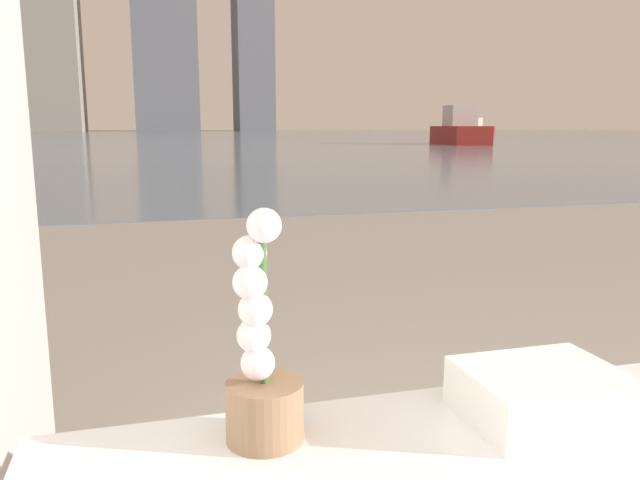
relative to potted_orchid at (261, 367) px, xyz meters
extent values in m
cylinder|color=#8C6B4C|center=(0.00, 0.00, -0.07)|extent=(0.11, 0.11, 0.09)
cylinder|color=#38662D|center=(0.00, 0.00, 0.09)|extent=(0.01, 0.01, 0.23)
sphere|color=silver|center=(0.01, 0.00, 0.21)|extent=(0.05, 0.05, 0.05)
sphere|color=silver|center=(-0.01, 0.01, 0.17)|extent=(0.05, 0.05, 0.05)
sphere|color=silver|center=(-0.01, 0.00, 0.13)|extent=(0.05, 0.05, 0.05)
sphere|color=silver|center=(-0.01, 0.00, 0.09)|extent=(0.05, 0.05, 0.05)
sphere|color=silver|center=(-0.01, 0.00, 0.05)|extent=(0.05, 0.05, 0.05)
sphere|color=silver|center=(-0.01, -0.01, 0.01)|extent=(0.05, 0.05, 0.05)
cube|color=white|center=(0.44, -0.05, -0.09)|extent=(0.24, 0.19, 0.04)
cube|color=white|center=(0.44, -0.05, -0.05)|extent=(0.24, 0.19, 0.04)
cube|color=slate|center=(0.56, 61.05, -0.68)|extent=(180.00, 110.00, 0.01)
cube|color=maroon|center=(39.41, 70.45, -0.22)|extent=(4.37, 5.37, 0.92)
cube|color=#B2A893|center=(39.41, 70.45, 0.77)|extent=(2.17, 2.36, 1.05)
cube|color=#335647|center=(22.52, 40.59, -0.36)|extent=(1.81, 3.79, 0.64)
cube|color=silver|center=(22.52, 40.59, 0.33)|extent=(1.11, 1.49, 0.73)
cube|color=maroon|center=(16.61, 30.84, -0.18)|extent=(2.99, 5.87, 0.98)
cube|color=silver|center=(16.61, 30.84, 0.87)|extent=(1.79, 2.34, 1.12)
cube|color=slate|center=(3.80, 117.05, 21.65)|extent=(11.07, 7.92, 44.66)
camera|label=1|loc=(-0.14, -0.84, 0.34)|focal=35.00mm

